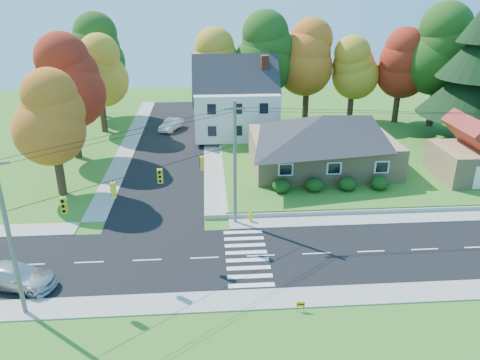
# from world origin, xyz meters

# --- Properties ---
(ground) EXTENTS (120.00, 120.00, 0.00)m
(ground) POSITION_xyz_m (0.00, 0.00, 0.00)
(ground) COLOR #3D7923
(road_main) EXTENTS (90.00, 8.00, 0.02)m
(road_main) POSITION_xyz_m (0.00, 0.00, 0.01)
(road_main) COLOR black
(road_main) RESTS_ON ground
(road_cross) EXTENTS (8.00, 44.00, 0.02)m
(road_cross) POSITION_xyz_m (-8.00, 26.00, 0.01)
(road_cross) COLOR black
(road_cross) RESTS_ON ground
(sidewalk_north) EXTENTS (90.00, 2.00, 0.08)m
(sidewalk_north) POSITION_xyz_m (0.00, 5.00, 0.04)
(sidewalk_north) COLOR #9C9A90
(sidewalk_north) RESTS_ON ground
(sidewalk_south) EXTENTS (90.00, 2.00, 0.08)m
(sidewalk_south) POSITION_xyz_m (0.00, -5.00, 0.04)
(sidewalk_south) COLOR #9C9A90
(sidewalk_south) RESTS_ON ground
(lawn) EXTENTS (30.00, 30.00, 0.50)m
(lawn) POSITION_xyz_m (13.00, 21.00, 0.25)
(lawn) COLOR #3D7923
(lawn) RESTS_ON ground
(ranch_house) EXTENTS (14.60, 10.60, 5.40)m
(ranch_house) POSITION_xyz_m (8.00, 16.00, 3.27)
(ranch_house) COLOR tan
(ranch_house) RESTS_ON lawn
(colonial_house) EXTENTS (10.40, 8.40, 9.60)m
(colonial_house) POSITION_xyz_m (0.04, 28.00, 4.58)
(colonial_house) COLOR silver
(colonial_house) RESTS_ON lawn
(garage) EXTENTS (7.30, 6.30, 4.60)m
(garage) POSITION_xyz_m (22.00, 11.99, 2.84)
(garage) COLOR tan
(garage) RESTS_ON lawn
(hedge_row) EXTENTS (10.70, 1.70, 1.27)m
(hedge_row) POSITION_xyz_m (7.50, 9.80, 1.14)
(hedge_row) COLOR #163A10
(hedge_row) RESTS_ON lawn
(traffic_infrastructure) EXTENTS (38.10, 10.66, 10.00)m
(traffic_infrastructure) POSITION_xyz_m (-0.15, 1.35, 5.15)
(traffic_infrastructure) COLOR #666059
(traffic_infrastructure) RESTS_ON ground
(tree_lot_0) EXTENTS (6.72, 6.72, 12.51)m
(tree_lot_0) POSITION_xyz_m (-2.00, 34.00, 8.31)
(tree_lot_0) COLOR #3F2A19
(tree_lot_0) RESTS_ON lawn
(tree_lot_1) EXTENTS (7.84, 7.84, 14.60)m
(tree_lot_1) POSITION_xyz_m (4.00, 33.00, 9.61)
(tree_lot_1) COLOR #3F2A19
(tree_lot_1) RESTS_ON lawn
(tree_lot_2) EXTENTS (7.28, 7.28, 13.56)m
(tree_lot_2) POSITION_xyz_m (10.00, 34.00, 8.96)
(tree_lot_2) COLOR #3F2A19
(tree_lot_2) RESTS_ON lawn
(tree_lot_3) EXTENTS (6.16, 6.16, 11.47)m
(tree_lot_3) POSITION_xyz_m (16.00, 33.00, 7.65)
(tree_lot_3) COLOR #3F2A19
(tree_lot_3) RESTS_ON lawn
(tree_lot_4) EXTENTS (6.72, 6.72, 12.51)m
(tree_lot_4) POSITION_xyz_m (22.00, 32.00, 8.31)
(tree_lot_4) COLOR #3F2A19
(tree_lot_4) RESTS_ON lawn
(tree_lot_5) EXTENTS (8.40, 8.40, 15.64)m
(tree_lot_5) POSITION_xyz_m (26.00, 30.00, 10.27)
(tree_lot_5) COLOR #3F2A19
(tree_lot_5) RESTS_ON lawn
(tree_west_0) EXTENTS (6.16, 6.16, 11.47)m
(tree_west_0) POSITION_xyz_m (-17.00, 12.00, 7.15)
(tree_west_0) COLOR #3F2A19
(tree_west_0) RESTS_ON ground
(tree_west_1) EXTENTS (7.28, 7.28, 13.56)m
(tree_west_1) POSITION_xyz_m (-18.00, 22.00, 8.46)
(tree_west_1) COLOR #3F2A19
(tree_west_1) RESTS_ON ground
(tree_west_2) EXTENTS (6.72, 6.72, 12.51)m
(tree_west_2) POSITION_xyz_m (-17.00, 32.00, 7.81)
(tree_west_2) COLOR #3F2A19
(tree_west_2) RESTS_ON ground
(tree_west_3) EXTENTS (7.84, 7.84, 14.60)m
(tree_west_3) POSITION_xyz_m (-19.00, 40.00, 9.11)
(tree_west_3) COLOR #3F2A19
(tree_west_3) RESTS_ON ground
(silver_sedan) EXTENTS (5.56, 3.51, 1.50)m
(silver_sedan) POSITION_xyz_m (-15.87, -2.52, 0.77)
(silver_sedan) COLOR silver
(silver_sedan) RESTS_ON road_main
(white_car) EXTENTS (3.20, 4.72, 1.47)m
(white_car) POSITION_xyz_m (-8.32, 31.90, 0.76)
(white_car) COLOR silver
(white_car) RESTS_ON road_cross
(fire_hydrant) EXTENTS (0.49, 0.38, 0.86)m
(fire_hydrant) POSITION_xyz_m (-0.25, 5.19, 0.41)
(fire_hydrant) COLOR yellow
(fire_hydrant) RESTS_ON ground
(yard_sign) EXTENTS (0.51, 0.09, 0.64)m
(yard_sign) POSITION_xyz_m (1.65, -6.21, 0.45)
(yard_sign) COLOR black
(yard_sign) RESTS_ON ground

